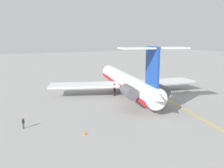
# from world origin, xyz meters

# --- Properties ---
(ground) EXTENTS (396.68, 396.68, 0.00)m
(ground) POSITION_xyz_m (0.00, 0.00, 0.00)
(ground) COLOR gray
(main_jetliner) EXTENTS (43.83, 39.16, 12.91)m
(main_jetliner) POSITION_xyz_m (3.17, 4.56, 3.52)
(main_jetliner) COLOR silver
(main_jetliner) RESTS_ON ground
(ground_crew_near_nose) EXTENTS (0.28, 0.41, 1.77)m
(ground_crew_near_nose) POSITION_xyz_m (-8.90, 31.27, 1.12)
(ground_crew_near_nose) COLOR black
(ground_crew_near_nose) RESTS_ON ground
(ground_crew_near_tail) EXTENTS (0.31, 0.34, 1.68)m
(ground_crew_near_tail) POSITION_xyz_m (22.96, -19.84, 1.06)
(ground_crew_near_tail) COLOR black
(ground_crew_near_tail) RESTS_ON ground
(safety_cone_wingtip) EXTENTS (0.40, 0.40, 0.55)m
(safety_cone_wingtip) POSITION_xyz_m (-15.79, 23.35, 0.28)
(safety_cone_wingtip) COLOR #EA590F
(safety_cone_wingtip) RESTS_ON ground
(safety_cone_tail) EXTENTS (0.40, 0.40, 0.55)m
(safety_cone_tail) POSITION_xyz_m (29.17, 14.10, 0.28)
(safety_cone_tail) COLOR #EA590F
(safety_cone_tail) RESTS_ON ground
(taxiway_centreline) EXTENTS (71.28, 20.02, 0.01)m
(taxiway_centreline) POSITION_xyz_m (4.38, -4.40, 0.00)
(taxiway_centreline) COLOR gold
(taxiway_centreline) RESTS_ON ground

